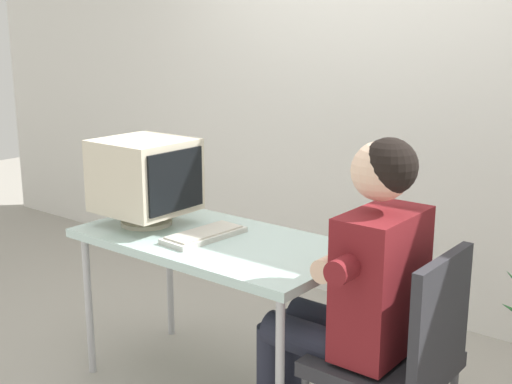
{
  "coord_description": "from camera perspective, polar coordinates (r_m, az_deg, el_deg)",
  "views": [
    {
      "loc": [
        1.96,
        -2.16,
        1.67
      ],
      "look_at": [
        0.25,
        0.0,
        1.0
      ],
      "focal_mm": 47.03,
      "sensor_mm": 36.0,
      "label": 1
    }
  ],
  "objects": [
    {
      "name": "desk",
      "position": [
        3.07,
        -3.61,
        -4.88
      ],
      "size": [
        1.28,
        0.67,
        0.75
      ],
      "color": "#B7B7BC",
      "rests_on": "ground_plane"
    },
    {
      "name": "person_seated",
      "position": [
        2.61,
        8.48,
        -7.84
      ],
      "size": [
        0.74,
        0.6,
        1.3
      ],
      "color": "maroon",
      "rests_on": "ground_plane"
    },
    {
      "name": "crt_monitor",
      "position": [
        3.23,
        -9.39,
        1.33
      ],
      "size": [
        0.42,
        0.4,
        0.42
      ],
      "color": "beige",
      "rests_on": "desk"
    },
    {
      "name": "keyboard",
      "position": [
        3.05,
        -4.43,
        -3.65
      ],
      "size": [
        0.19,
        0.41,
        0.03
      ],
      "color": "silver",
      "rests_on": "desk"
    },
    {
      "name": "office_chair",
      "position": [
        2.62,
        12.19,
        -13.2
      ],
      "size": [
        0.48,
        0.48,
        0.91
      ],
      "color": "#4C4C51",
      "rests_on": "ground_plane"
    },
    {
      "name": "wall_back",
      "position": [
        3.93,
        13.7,
        10.83
      ],
      "size": [
        8.0,
        0.1,
        3.0
      ],
      "primitive_type": "cube",
      "color": "silver",
      "rests_on": "ground_plane"
    }
  ]
}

